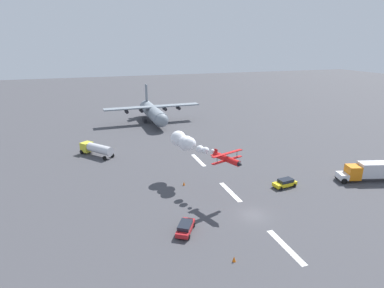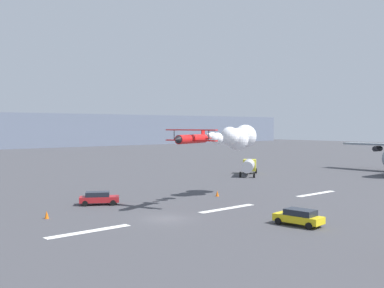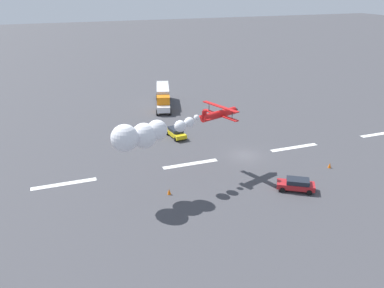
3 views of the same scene
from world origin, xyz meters
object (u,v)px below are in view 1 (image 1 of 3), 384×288
Objects in this scene: followme_car_yellow at (285,183)px; traffic_cone_far at (184,183)px; fuel_tanker_truck at (96,149)px; cargo_transport_plane at (154,113)px; semi_truck_orange at (375,170)px; airport_staff_sedan at (185,227)px; stunt_biplane_red at (188,143)px; traffic_cone_near at (234,259)px.

followme_car_yellow is 6.22× the size of traffic_cone_far.
cargo_transport_plane is at bearing -36.44° from fuel_tanker_truck.
semi_truck_orange is 2.85× the size of followme_car_yellow.
traffic_cone_far is at bearing -146.60° from fuel_tanker_truck.
airport_staff_sedan is 15.49m from traffic_cone_far.
stunt_biplane_red is at bearing -142.03° from fuel_tanker_truck.
cargo_transport_plane is at bearing -8.30° from airport_staff_sedan.
fuel_tanker_truck is (32.00, 50.23, -0.36)m from semi_truck_orange.
cargo_transport_plane is 64.36m from airport_staff_sedan.
airport_staff_sedan is 8.80m from traffic_cone_near.
stunt_biplane_red reaches higher than traffic_cone_near.
followme_car_yellow and airport_staff_sedan have the same top height.
cargo_transport_plane is at bearing -4.24° from stunt_biplane_red.
cargo_transport_plane is at bearing -4.42° from traffic_cone_near.
cargo_transport_plane is 6.77× the size of followme_car_yellow.
cargo_transport_plane reaches higher than followme_car_yellow.
traffic_cone_near is at bearing 131.54° from followme_car_yellow.
semi_truck_orange is at bearing -152.34° from cargo_transport_plane.
fuel_tanker_truck reaches higher than traffic_cone_far.
airport_staff_sedan reaches higher than traffic_cone_far.
stunt_biplane_red is at bearing -4.77° from traffic_cone_near.
traffic_cone_near and traffic_cone_far have the same top height.
semi_truck_orange is (-11.41, -34.15, -5.57)m from stunt_biplane_red.
semi_truck_orange is 36.88m from traffic_cone_far.
fuel_tanker_truck is 47.23m from traffic_cone_near.
followme_car_yellow is 23.50m from airport_staff_sedan.
airport_staff_sedan reaches higher than traffic_cone_near.
fuel_tanker_truck is at bearing 48.18° from followme_car_yellow.
followme_car_yellow reaches higher than traffic_cone_far.
semi_truck_orange is 38.52m from traffic_cone_near.
stunt_biplane_red is 7.62m from traffic_cone_far.
semi_truck_orange reaches higher than followme_car_yellow.
cargo_transport_plane reaches higher than semi_truck_orange.
airport_staff_sedan is at bearing 110.51° from followme_car_yellow.
semi_truck_orange is 17.71× the size of traffic_cone_far.
cargo_transport_plane reaches higher than traffic_cone_far.
traffic_cone_near is at bearing 175.23° from stunt_biplane_red.
cargo_transport_plane is 71.86m from traffic_cone_near.
fuel_tanker_truck is at bearing 57.50° from semi_truck_orange.
cargo_transport_plane is 6.63× the size of airport_staff_sedan.
semi_truck_orange reaches higher than traffic_cone_far.
stunt_biplane_red is at bearing 175.76° from cargo_transport_plane.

